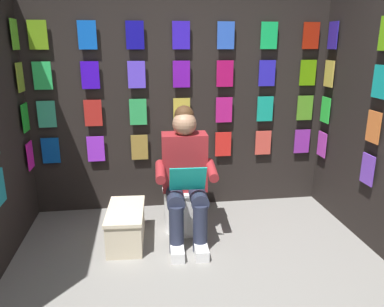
{
  "coord_description": "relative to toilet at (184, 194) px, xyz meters",
  "views": [
    {
      "loc": [
        0.42,
        1.76,
        1.71
      ],
      "look_at": [
        0.02,
        -1.11,
        0.85
      ],
      "focal_mm": 34.96,
      "sensor_mm": 36.0,
      "label": 1
    }
  ],
  "objects": [
    {
      "name": "display_wall_left",
      "position": [
        -1.6,
        0.52,
        0.78
      ],
      "size": [
        0.14,
        2.03,
        2.2
      ],
      "color": "black",
      "rests_on": "ground"
    },
    {
      "name": "comic_longbox_near",
      "position": [
        0.54,
        0.26,
        -0.17
      ],
      "size": [
        0.35,
        0.62,
        0.32
      ],
      "rotation": [
        0.0,
        0.0,
        -0.05
      ],
      "color": "beige",
      "rests_on": "ground"
    },
    {
      "name": "person_reading",
      "position": [
        0.01,
        0.23,
        0.27
      ],
      "size": [
        0.54,
        0.69,
        1.19
      ],
      "rotation": [
        0.0,
        0.0,
        -0.04
      ],
      "color": "maroon",
      "rests_on": "ground"
    },
    {
      "name": "toilet",
      "position": [
        0.0,
        0.0,
        0.0
      ],
      "size": [
        0.41,
        0.56,
        0.77
      ],
      "rotation": [
        0.0,
        0.0,
        -0.04
      ],
      "color": "white",
      "rests_on": "ground"
    },
    {
      "name": "display_wall_back",
      "position": [
        -0.04,
        -0.54,
        0.78
      ],
      "size": [
        3.13,
        0.14,
        2.2
      ],
      "color": "black",
      "rests_on": "ground"
    }
  ]
}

